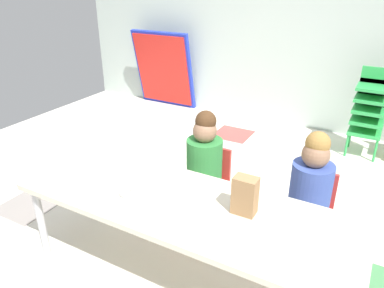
# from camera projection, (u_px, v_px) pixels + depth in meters

# --- Properties ---
(ground_plane) EXTENTS (6.14, 5.01, 0.02)m
(ground_plane) POSITION_uv_depth(u_px,v_px,m) (194.00, 226.00, 2.86)
(ground_plane) COLOR silver
(back_wall) EXTENTS (6.14, 0.10, 2.78)m
(back_wall) POSITION_uv_depth(u_px,v_px,m) (298.00, 11.00, 4.26)
(back_wall) COLOR #B2C1B7
(back_wall) RESTS_ON ground_plane
(craft_table) EXTENTS (2.02, 0.69, 0.57)m
(craft_table) POSITION_uv_depth(u_px,v_px,m) (183.00, 208.00, 2.14)
(craft_table) COLOR beige
(craft_table) RESTS_ON ground_plane
(seated_child_near_camera) EXTENTS (0.32, 0.32, 0.92)m
(seated_child_near_camera) POSITION_uv_depth(u_px,v_px,m) (205.00, 159.00, 2.65)
(seated_child_near_camera) COLOR red
(seated_child_near_camera) RESTS_ON ground_plane
(seated_child_middle_seat) EXTENTS (0.32, 0.31, 0.92)m
(seated_child_middle_seat) POSITION_uv_depth(u_px,v_px,m) (311.00, 186.00, 2.32)
(seated_child_middle_seat) COLOR red
(seated_child_middle_seat) RESTS_ON ground_plane
(kid_chair_green_stack) EXTENTS (0.32, 0.30, 0.92)m
(kid_chair_green_stack) POSITION_uv_depth(u_px,v_px,m) (370.00, 108.00, 3.80)
(kid_chair_green_stack) COLOR green
(kid_chair_green_stack) RESTS_ON ground_plane
(folded_activity_table) EXTENTS (0.90, 0.29, 1.09)m
(folded_activity_table) POSITION_uv_depth(u_px,v_px,m) (164.00, 70.00, 5.24)
(folded_activity_table) COLOR #1E33BF
(folded_activity_table) RESTS_ON ground_plane
(paper_bag_brown) EXTENTS (0.13, 0.09, 0.22)m
(paper_bag_brown) POSITION_uv_depth(u_px,v_px,m) (245.00, 195.00, 1.98)
(paper_bag_brown) COLOR #9E754C
(paper_bag_brown) RESTS_ON craft_table
(paper_plate_near_edge) EXTENTS (0.18, 0.18, 0.01)m
(paper_plate_near_edge) POSITION_uv_depth(u_px,v_px,m) (128.00, 195.00, 2.18)
(paper_plate_near_edge) COLOR white
(paper_plate_near_edge) RESTS_ON craft_table
(paper_plate_center_table) EXTENTS (0.18, 0.18, 0.01)m
(paper_plate_center_table) POSITION_uv_depth(u_px,v_px,m) (199.00, 214.00, 2.01)
(paper_plate_center_table) COLOR white
(paper_plate_center_table) RESTS_ON craft_table
(donut_powdered_on_plate) EXTENTS (0.11, 0.11, 0.03)m
(donut_powdered_on_plate) POSITION_uv_depth(u_px,v_px,m) (128.00, 192.00, 2.18)
(donut_powdered_on_plate) COLOR white
(donut_powdered_on_plate) RESTS_ON craft_table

